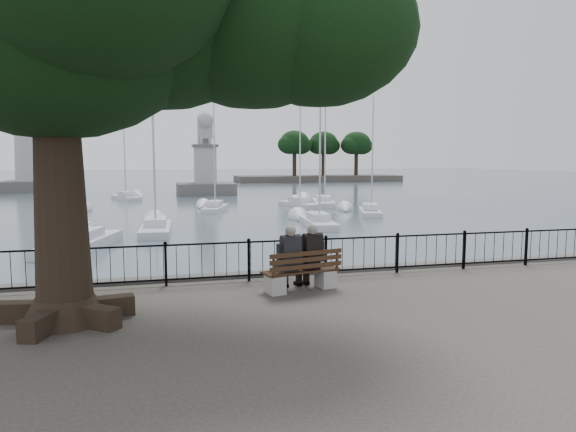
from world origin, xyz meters
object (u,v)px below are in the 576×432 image
object	(u,v)px
person_right	(309,259)
lion_monument	(205,174)
person_left	(288,261)
bench	(302,276)
lighthouse	(36,96)

from	to	relation	value
person_right	lion_monument	size ratio (longest dim) A/B	0.16
person_left	person_right	distance (m)	0.56
person_left	person_right	bearing A→B (deg)	12.67
bench	lion_monument	world-z (taller)	lion_monument
lion_monument	bench	bearing A→B (deg)	-92.33
bench	person_left	distance (m)	0.49
person_right	lion_monument	bearing A→B (deg)	87.94
person_right	person_left	bearing A→B (deg)	-167.33
person_right	lion_monument	xyz separation A→B (m)	(1.75, 48.47, 0.69)
bench	lion_monument	bearing A→B (deg)	87.67
person_left	lion_monument	xyz separation A→B (m)	(2.30, 48.59, 0.69)
bench	lion_monument	size ratio (longest dim) A/B	0.20
lighthouse	lion_monument	distance (m)	25.27
person_right	lion_monument	world-z (taller)	lion_monument
bench	person_left	xyz separation A→B (m)	(-0.32, 0.04, 0.37)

